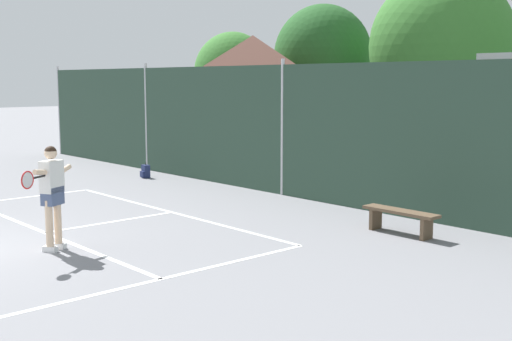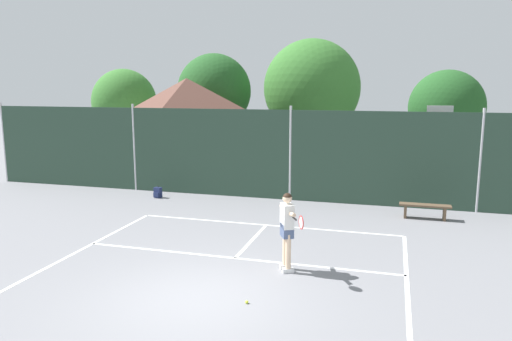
% 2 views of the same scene
% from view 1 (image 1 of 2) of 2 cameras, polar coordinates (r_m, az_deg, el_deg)
% --- Properties ---
extents(chainlink_fence, '(26.09, 0.09, 3.53)m').
position_cam_1_polar(chainlink_fence, '(17.09, 2.32, 3.50)').
color(chainlink_fence, '#284233').
rests_on(chainlink_fence, ground).
extents(basketball_hoop, '(0.90, 0.67, 3.55)m').
position_cam_1_polar(basketball_hoop, '(14.82, 20.00, 4.76)').
color(basketball_hoop, '#9E9EA3').
rests_on(basketball_hoop, ground).
extents(clubhouse_building, '(5.65, 5.52, 4.61)m').
position_cam_1_polar(clubhouse_building, '(24.44, -0.27, 6.45)').
color(clubhouse_building, beige).
rests_on(clubhouse_building, ground).
extents(treeline_backdrop, '(27.68, 4.57, 6.67)m').
position_cam_1_polar(treeline_backdrop, '(23.98, 14.92, 9.42)').
color(treeline_backdrop, brown).
rests_on(treeline_backdrop, ground).
extents(tennis_player, '(0.81, 1.25, 1.85)m').
position_cam_1_polar(tennis_player, '(12.01, -17.29, -1.49)').
color(tennis_player, silver).
rests_on(tennis_player, ground).
extents(backpack_navy, '(0.31, 0.28, 0.46)m').
position_cam_1_polar(backpack_navy, '(20.50, -9.56, -0.10)').
color(backpack_navy, navy).
rests_on(backpack_navy, ground).
extents(courtside_bench, '(1.60, 0.36, 0.48)m').
position_cam_1_polar(courtside_bench, '(13.13, 12.41, -3.88)').
color(courtside_bench, brown).
rests_on(courtside_bench, ground).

